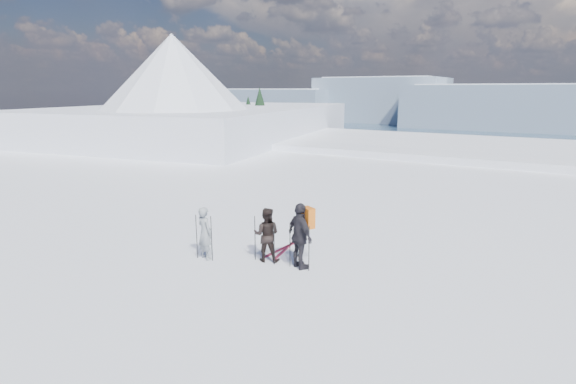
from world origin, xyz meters
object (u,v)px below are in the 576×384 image
at_px(skier_grey, 205,233).
at_px(skis_loose, 282,250).
at_px(skier_dark, 267,235).
at_px(skier_pack, 300,236).

xyz_separation_m(skier_grey, skis_loose, (1.56, 1.71, -0.76)).
distance_m(skier_grey, skier_dark, 1.79).
height_order(skier_dark, skis_loose, skier_dark).
xyz_separation_m(skier_grey, skier_dark, (1.62, 0.76, 0.01)).
bearing_deg(skis_loose, skier_grey, -132.43).
bearing_deg(skier_pack, skier_grey, 45.51).
height_order(skier_grey, skier_dark, skier_dark).
distance_m(skier_dark, skier_pack, 1.10).
height_order(skier_grey, skis_loose, skier_grey).
bearing_deg(skier_pack, skier_dark, 29.72).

